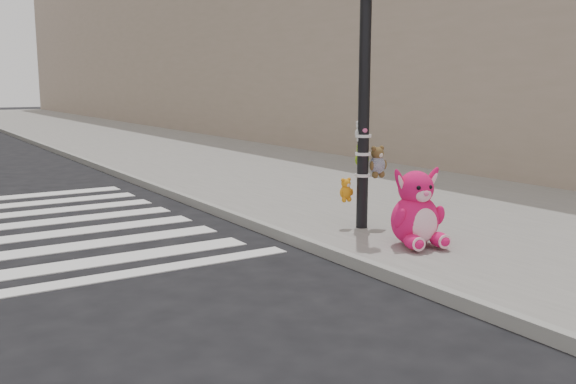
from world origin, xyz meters
TOP-DOWN VIEW (x-y plane):
  - ground at (0.00, 0.00)m, footprint 120.00×120.00m
  - sidewalk_near at (5.00, 10.00)m, footprint 7.00×80.00m
  - curb_edge at (1.55, 10.00)m, footprint 0.12×80.00m
  - bld_near at (10.50, 20.00)m, footprint 5.00×60.00m
  - signal_pole at (2.63, 1.81)m, footprint 0.69×0.49m
  - pink_bunny at (2.52, 0.62)m, footprint 0.75×0.84m
  - red_teddy at (2.34, 0.50)m, footprint 0.17×0.15m

SIDE VIEW (x-z plane):
  - ground at x=0.00m, z-range 0.00..0.00m
  - sidewalk_near at x=5.00m, z-range 0.00..0.14m
  - curb_edge at x=1.55m, z-range -0.01..0.15m
  - red_teddy at x=2.34m, z-range 0.14..0.35m
  - pink_bunny at x=2.52m, z-range 0.05..1.06m
  - signal_pole at x=2.63m, z-range -0.20..3.80m
  - bld_near at x=10.50m, z-range 0.00..10.00m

